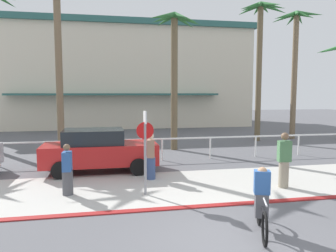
# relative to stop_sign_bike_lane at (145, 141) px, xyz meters

# --- Properties ---
(ground_plane) EXTENTS (80.00, 80.00, 0.00)m
(ground_plane) POSITION_rel_stop_sign_bike_lane_xyz_m (1.41, 6.48, -1.68)
(ground_plane) COLOR #5B5B60
(sidewalk_strip) EXTENTS (44.00, 4.00, 0.02)m
(sidewalk_strip) POSITION_rel_stop_sign_bike_lane_xyz_m (1.41, 0.68, -1.67)
(sidewalk_strip) COLOR beige
(sidewalk_strip) RESTS_ON ground
(curb_paint) EXTENTS (44.00, 0.24, 0.03)m
(curb_paint) POSITION_rel_stop_sign_bike_lane_xyz_m (1.41, -1.32, -1.66)
(curb_paint) COLOR maroon
(curb_paint) RESTS_ON ground
(building_backdrop) EXTENTS (25.42, 12.15, 9.40)m
(building_backdrop) POSITION_rel_stop_sign_bike_lane_xyz_m (-0.12, 23.85, 3.04)
(building_backdrop) COLOR beige
(building_backdrop) RESTS_ON ground
(rail_fence) EXTENTS (27.88, 0.08, 1.04)m
(rail_fence) POSITION_rel_stop_sign_bike_lane_xyz_m (1.41, 4.98, -0.84)
(rail_fence) COLOR white
(rail_fence) RESTS_ON ground
(stop_sign_bike_lane) EXTENTS (0.52, 0.56, 2.56)m
(stop_sign_bike_lane) POSITION_rel_stop_sign_bike_lane_xyz_m (0.00, 0.00, 0.00)
(stop_sign_bike_lane) COLOR gray
(stop_sign_bike_lane) RESTS_ON ground
(palm_tree_3) EXTENTS (3.23, 3.05, 9.27)m
(palm_tree_3) POSITION_rel_stop_sign_bike_lane_xyz_m (-3.43, 8.20, 4.85)
(palm_tree_3) COLOR #756047
(palm_tree_3) RESTS_ON ground
(palm_tree_4) EXTENTS (3.04, 3.31, 7.38)m
(palm_tree_4) POSITION_rel_stop_sign_bike_lane_xyz_m (2.58, 7.74, 4.01)
(palm_tree_4) COLOR brown
(palm_tree_4) RESTS_ON ground
(palm_tree_5) EXTENTS (3.56, 3.55, 8.83)m
(palm_tree_5) POSITION_rel_stop_sign_bike_lane_xyz_m (8.63, 9.99, 5.01)
(palm_tree_5) COLOR brown
(palm_tree_5) RESTS_ON ground
(palm_tree_6) EXTENTS (2.77, 3.34, 8.51)m
(palm_tree_6) POSITION_rel_stop_sign_bike_lane_xyz_m (11.38, 10.46, 4.76)
(palm_tree_6) COLOR #756047
(palm_tree_6) RESTS_ON ground
(car_red_1) EXTENTS (4.40, 2.02, 1.69)m
(car_red_1) POSITION_rel_stop_sign_bike_lane_xyz_m (-1.42, 3.30, -0.81)
(car_red_1) COLOR red
(car_red_1) RESTS_ON ground
(cyclist_black_0) EXTENTS (0.70, 1.72, 1.50)m
(cyclist_black_0) POSITION_rel_stop_sign_bike_lane_xyz_m (2.20, -3.14, -0.98)
(cyclist_black_0) COLOR black
(cyclist_black_0) RESTS_ON ground
(pedestrian_0) EXTENTS (0.44, 0.37, 1.83)m
(pedestrian_0) POSITION_rel_stop_sign_bike_lane_xyz_m (4.53, -0.11, -0.82)
(pedestrian_0) COLOR gray
(pedestrian_0) RESTS_ON ground
(pedestrian_1) EXTENTS (0.37, 0.44, 1.70)m
(pedestrian_1) POSITION_rel_stop_sign_bike_lane_xyz_m (0.42, 1.76, -0.89)
(pedestrian_1) COLOR #384C7A
(pedestrian_1) RESTS_ON ground
(pedestrian_2) EXTENTS (0.33, 0.41, 1.58)m
(pedestrian_2) POSITION_rel_stop_sign_bike_lane_xyz_m (-2.32, 0.44, -0.96)
(pedestrian_2) COLOR #4C4C51
(pedestrian_2) RESTS_ON ground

